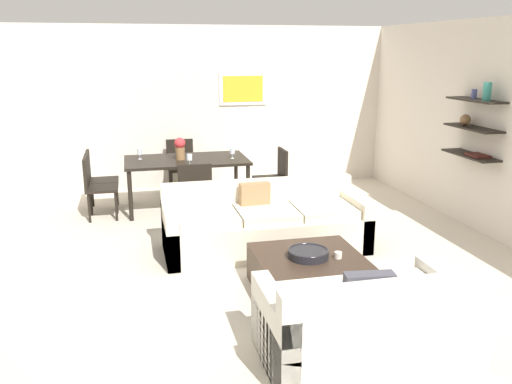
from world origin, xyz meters
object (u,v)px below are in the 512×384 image
dining_chair_left_near (95,184)px  wine_glass_foot (190,158)px  decorative_bowl (308,253)px  sofa_beige (265,226)px  dining_chair_left_far (97,176)px  dining_table (186,163)px  wine_glass_left_far (139,152)px  candle_jar (338,255)px  dining_chair_right_near (275,174)px  dining_chair_head (181,163)px  dining_chair_foot (194,190)px  coffee_table (310,276)px  centerpiece_vase (180,148)px  loveseat_white (367,324)px  wine_glass_right_near (232,152)px

dining_chair_left_near → wine_glass_foot: size_ratio=5.68×
decorative_bowl → wine_glass_foot: bearing=106.2°
sofa_beige → dining_chair_left_far: size_ratio=2.69×
dining_table → wine_glass_left_far: wine_glass_left_far is taller
candle_jar → dining_chair_left_far: size_ratio=0.08×
dining_chair_left_far → dining_chair_right_near: 2.64m
dining_chair_head → dining_chair_right_near: same height
dining_chair_foot → dining_chair_left_far: same height
coffee_table → wine_glass_left_far: bearing=114.0°
centerpiece_vase → dining_chair_left_far: bearing=168.0°
candle_jar → centerpiece_vase: centerpiece_vase is taller
loveseat_white → wine_glass_left_far: bearing=108.8°
decorative_bowl → wine_glass_right_near: (-0.14, 3.11, 0.43)m
decorative_bowl → dining_table: (-0.81, 3.24, 0.26)m
sofa_beige → wine_glass_right_near: wine_glass_right_near is taller
sofa_beige → candle_jar: 1.42m
dining_chair_foot → loveseat_white: bearing=-75.9°
sofa_beige → dining_chair_head: 2.96m
loveseat_white → candle_jar: 1.13m
sofa_beige → coffee_table: bearing=-84.2°
sofa_beige → decorative_bowl: size_ratio=6.00×
coffee_table → dining_chair_left_far: 4.08m
dining_chair_foot → dining_chair_head: (0.00, 1.83, 0.00)m
dining_chair_foot → centerpiece_vase: size_ratio=2.72×
dining_chair_head → wine_glass_left_far: (-0.67, -0.79, 0.36)m
wine_glass_right_near → decorative_bowl: bearing=-87.4°
wine_glass_foot → centerpiece_vase: (-0.09, 0.42, 0.07)m
decorative_bowl → wine_glass_foot: 2.93m
dining_chair_left_far → wine_glass_right_near: (1.97, -0.36, 0.35)m
dining_table → dining_chair_foot: size_ratio=2.03×
dining_chair_foot → dining_chair_right_near: same height
coffee_table → decorative_bowl: 0.24m
sofa_beige → wine_glass_foot: 1.75m
decorative_bowl → dining_chair_right_near: (0.49, 3.01, 0.08)m
coffee_table → candle_jar: (0.25, -0.08, 0.22)m
decorative_bowl → centerpiece_vase: (-0.90, 3.21, 0.50)m
sofa_beige → dining_chair_left_near: size_ratio=2.69×
loveseat_white → wine_glass_right_near: wine_glass_right_near is taller
dining_chair_right_near → sofa_beige: bearing=-109.1°
dining_table → centerpiece_vase: bearing=-162.5°
decorative_bowl → dining_chair_left_far: (-2.11, 3.47, 0.08)m
dining_chair_left_far → dining_chair_head: bearing=27.9°
loveseat_white → dining_chair_left_far: 5.14m
coffee_table → decorative_bowl: size_ratio=2.72×
dining_chair_left_far → dining_chair_right_near: same height
decorative_bowl → dining_table: 3.35m
sofa_beige → dining_chair_foot: 1.27m
dining_table → dining_chair_foot: bearing=-90.0°
decorative_bowl → dining_chair_left_far: bearing=121.3°
dining_chair_left_far → wine_glass_left_far: 0.73m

